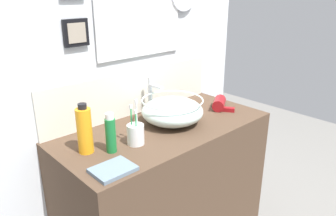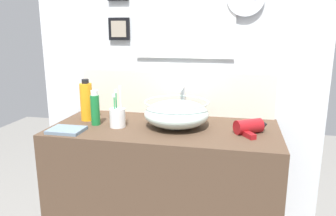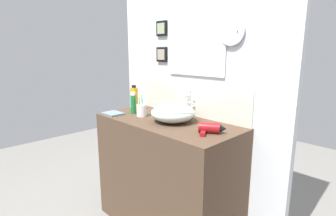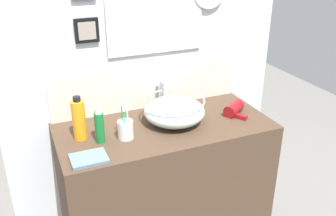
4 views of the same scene
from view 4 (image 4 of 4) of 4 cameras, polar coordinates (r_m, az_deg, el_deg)
vanity_counter at (r=2.26m, az=-0.43°, el=-12.97°), size 1.15×0.54×0.91m
back_panel at (r=2.16m, az=-3.55°, el=8.58°), size 1.67×0.10×2.48m
glass_bowl_sink at (r=2.02m, az=0.97°, el=-0.44°), size 0.33×0.33×0.14m
faucet at (r=2.14m, az=-0.85°, el=2.62°), size 0.02×0.11×0.22m
hair_drier at (r=2.17m, az=10.23°, el=-0.00°), size 0.18×0.19×0.07m
toothbrush_cup at (r=1.88m, az=-6.50°, el=-3.22°), size 0.08×0.08×0.21m
soap_dispenser at (r=1.89m, az=-13.42°, el=-1.71°), size 0.07×0.07×0.23m
lotion_bottle at (r=1.85m, az=-10.40°, el=-2.74°), size 0.05×0.05×0.18m
hand_towel at (r=1.75m, az=-11.97°, el=-7.54°), size 0.17×0.13×0.02m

